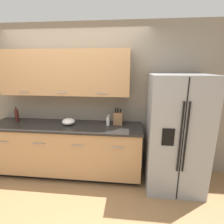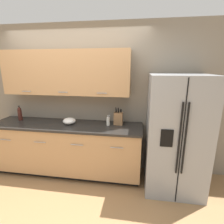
{
  "view_description": "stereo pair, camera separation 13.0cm",
  "coord_description": "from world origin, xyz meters",
  "px_view_note": "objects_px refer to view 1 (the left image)",
  "views": [
    {
      "loc": [
        0.97,
        -1.76,
        1.89
      ],
      "look_at": [
        0.68,
        0.94,
        1.17
      ],
      "focal_mm": 28.0,
      "sensor_mm": 36.0,
      "label": 1
    },
    {
      "loc": [
        1.1,
        -1.75,
        1.89
      ],
      "look_at": [
        0.68,
        0.94,
        1.17
      ],
      "focal_mm": 28.0,
      "sensor_mm": 36.0,
      "label": 2
    }
  ],
  "objects_px": {
    "knife_block": "(118,118)",
    "soap_dispenser": "(108,121)",
    "mixing_bowl": "(68,122)",
    "wine_bottle": "(17,115)",
    "refrigerator": "(175,133)"
  },
  "relations": [
    {
      "from": "refrigerator",
      "to": "soap_dispenser",
      "type": "bearing_deg",
      "value": 171.98
    },
    {
      "from": "knife_block",
      "to": "soap_dispenser",
      "type": "bearing_deg",
      "value": -158.51
    },
    {
      "from": "wine_bottle",
      "to": "mixing_bowl",
      "type": "xyz_separation_m",
      "value": [
        0.98,
        -0.07,
        -0.07
      ]
    },
    {
      "from": "knife_block",
      "to": "wine_bottle",
      "type": "distance_m",
      "value": 1.81
    },
    {
      "from": "soap_dispenser",
      "to": "mixing_bowl",
      "type": "relative_size",
      "value": 0.81
    },
    {
      "from": "refrigerator",
      "to": "mixing_bowl",
      "type": "distance_m",
      "value": 1.75
    },
    {
      "from": "refrigerator",
      "to": "wine_bottle",
      "type": "bearing_deg",
      "value": 176.14
    },
    {
      "from": "knife_block",
      "to": "soap_dispenser",
      "type": "height_order",
      "value": "knife_block"
    },
    {
      "from": "refrigerator",
      "to": "knife_block",
      "type": "bearing_deg",
      "value": 166.6
    },
    {
      "from": "refrigerator",
      "to": "knife_block",
      "type": "relative_size",
      "value": 5.89
    },
    {
      "from": "mixing_bowl",
      "to": "soap_dispenser",
      "type": "bearing_deg",
      "value": 3.12
    },
    {
      "from": "knife_block",
      "to": "mixing_bowl",
      "type": "height_order",
      "value": "knife_block"
    },
    {
      "from": "refrigerator",
      "to": "soap_dispenser",
      "type": "xyz_separation_m",
      "value": [
        -1.07,
        0.15,
        0.1
      ]
    },
    {
      "from": "refrigerator",
      "to": "soap_dispenser",
      "type": "relative_size",
      "value": 10.09
    },
    {
      "from": "knife_block",
      "to": "soap_dispenser",
      "type": "distance_m",
      "value": 0.18
    }
  ]
}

